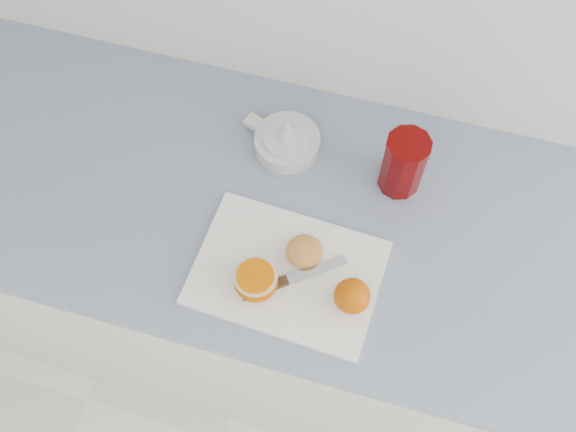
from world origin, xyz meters
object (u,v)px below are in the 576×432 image
at_px(counter, 308,291).
at_px(half_orange, 256,281).
at_px(red_tumbler, 403,165).
at_px(citrus_juicer, 287,140).
at_px(cutting_board, 287,273).

xyz_separation_m(counter, half_orange, (-0.06, -0.19, 0.48)).
height_order(counter, red_tumbler, red_tumbler).
bearing_deg(red_tumbler, citrus_juicer, 175.07).
distance_m(counter, cutting_board, 0.47).
bearing_deg(cutting_board, citrus_juicer, 106.16).
distance_m(half_orange, red_tumbler, 0.37).
height_order(half_orange, red_tumbler, red_tumbler).
bearing_deg(counter, citrus_juicer, 125.44).
xyz_separation_m(half_orange, citrus_juicer, (-0.03, 0.32, -0.01)).
height_order(counter, half_orange, half_orange).
height_order(counter, cutting_board, cutting_board).
distance_m(counter, citrus_juicer, 0.50).
bearing_deg(citrus_juicer, red_tumbler, -4.93).
height_order(cutting_board, citrus_juicer, citrus_juicer).
xyz_separation_m(counter, citrus_juicer, (-0.10, 0.13, 0.47)).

